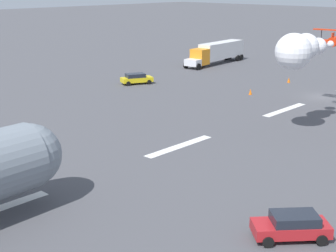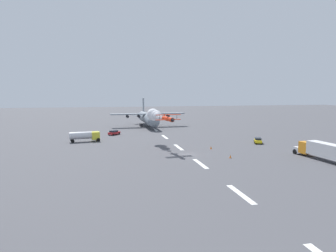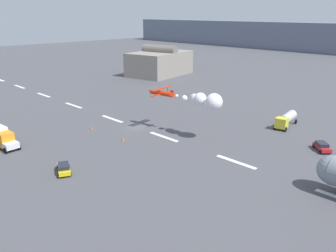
{
  "view_description": "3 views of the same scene",
  "coord_description": "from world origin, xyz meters",
  "px_view_note": "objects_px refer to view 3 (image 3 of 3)",
  "views": [
    {
      "loc": [
        57.99,
        27.94,
        13.99
      ],
      "look_at": [
        28.3,
        0.0,
        2.18
      ],
      "focal_mm": 53.34,
      "sensor_mm": 36.0,
      "label": 1
    },
    {
      "loc": [
        -63.55,
        18.26,
        14.23
      ],
      "look_at": [
        4.51,
        3.73,
        6.13
      ],
      "focal_mm": 31.43,
      "sensor_mm": 36.0,
      "label": 2
    },
    {
      "loc": [
        58.75,
        -47.34,
        24.4
      ],
      "look_at": [
        13.67,
        -3.4,
        4.17
      ],
      "focal_mm": 38.09,
      "sensor_mm": 36.0,
      "label": 3
    }
  ],
  "objects_px": {
    "followme_car_yellow": "(64,168)",
    "airport_staff_sedan": "(322,146)",
    "traffic_cone_far": "(123,139)",
    "stunt_biplane_red": "(203,100)",
    "traffic_cone_near": "(92,128)",
    "fuel_tanker_truck": "(286,119)"
  },
  "relations": [
    {
      "from": "followme_car_yellow",
      "to": "airport_staff_sedan",
      "type": "relative_size",
      "value": 1.09
    },
    {
      "from": "followme_car_yellow",
      "to": "traffic_cone_far",
      "type": "distance_m",
      "value": 16.64
    },
    {
      "from": "followme_car_yellow",
      "to": "airport_staff_sedan",
      "type": "distance_m",
      "value": 45.87
    },
    {
      "from": "stunt_biplane_red",
      "to": "traffic_cone_far",
      "type": "relative_size",
      "value": 24.32
    },
    {
      "from": "stunt_biplane_red",
      "to": "traffic_cone_near",
      "type": "xyz_separation_m",
      "value": [
        -20.38,
        -12.88,
        -7.5
      ]
    },
    {
      "from": "followme_car_yellow",
      "to": "traffic_cone_far",
      "type": "height_order",
      "value": "followme_car_yellow"
    },
    {
      "from": "followme_car_yellow",
      "to": "traffic_cone_far",
      "type": "xyz_separation_m",
      "value": [
        -5.28,
        15.77,
        -0.44
      ]
    },
    {
      "from": "stunt_biplane_red",
      "to": "fuel_tanker_truck",
      "type": "height_order",
      "value": "stunt_biplane_red"
    },
    {
      "from": "traffic_cone_near",
      "to": "traffic_cone_far",
      "type": "relative_size",
      "value": 1.0
    },
    {
      "from": "stunt_biplane_red",
      "to": "airport_staff_sedan",
      "type": "height_order",
      "value": "stunt_biplane_red"
    },
    {
      "from": "stunt_biplane_red",
      "to": "followme_car_yellow",
      "type": "relative_size",
      "value": 3.84
    },
    {
      "from": "followme_car_yellow",
      "to": "traffic_cone_far",
      "type": "relative_size",
      "value": 6.34
    },
    {
      "from": "followme_car_yellow",
      "to": "traffic_cone_near",
      "type": "relative_size",
      "value": 6.34
    },
    {
      "from": "fuel_tanker_truck",
      "to": "traffic_cone_near",
      "type": "height_order",
      "value": "fuel_tanker_truck"
    },
    {
      "from": "traffic_cone_far",
      "to": "fuel_tanker_truck",
      "type": "bearing_deg",
      "value": 60.32
    },
    {
      "from": "stunt_biplane_red",
      "to": "airport_staff_sedan",
      "type": "relative_size",
      "value": 4.19
    },
    {
      "from": "stunt_biplane_red",
      "to": "fuel_tanker_truck",
      "type": "xyz_separation_m",
      "value": [
        8.08,
        19.16,
        -6.14
      ]
    },
    {
      "from": "stunt_biplane_red",
      "to": "traffic_cone_far",
      "type": "height_order",
      "value": "stunt_biplane_red"
    },
    {
      "from": "fuel_tanker_truck",
      "to": "stunt_biplane_red",
      "type": "bearing_deg",
      "value": -112.86
    },
    {
      "from": "stunt_biplane_red",
      "to": "traffic_cone_far",
      "type": "xyz_separation_m",
      "value": [
        -9.88,
        -12.35,
        -7.5
      ]
    },
    {
      "from": "fuel_tanker_truck",
      "to": "traffic_cone_far",
      "type": "relative_size",
      "value": 11.51
    },
    {
      "from": "airport_staff_sedan",
      "to": "fuel_tanker_truck",
      "type": "bearing_deg",
      "value": 144.27
    }
  ]
}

